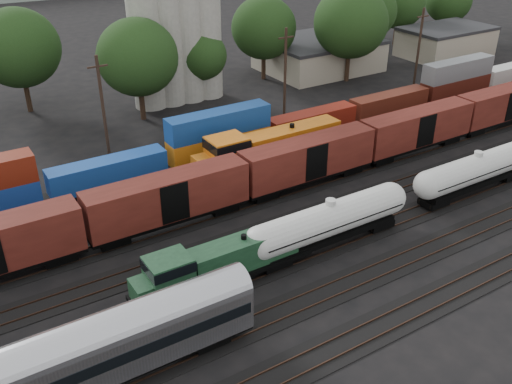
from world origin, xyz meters
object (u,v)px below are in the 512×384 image
green_locomotive (214,265)px  tank_car_a (329,221)px  orange_locomotive (266,149)px  grain_silo (174,21)px  passenger_coach (74,359)px

green_locomotive → tank_car_a: bearing=-0.0°
orange_locomotive → grain_silo: (1.90, 26.00, 8.53)m
passenger_coach → orange_locomotive: (26.41, 20.00, -0.48)m
orange_locomotive → grain_silo: grain_silo is taller
tank_car_a → grain_silo: grain_silo is taller
grain_silo → tank_car_a: bearing=-97.4°
orange_locomotive → passenger_coach: bearing=-142.9°
green_locomotive → grain_silo: grain_silo is taller
passenger_coach → orange_locomotive: bearing=37.1°
green_locomotive → orange_locomotive: bearing=46.1°
grain_silo → green_locomotive: bearing=-111.7°
green_locomotive → passenger_coach: passenger_coach is taller
orange_locomotive → grain_silo: size_ratio=0.66×
tank_car_a → orange_locomotive: 15.38m
passenger_coach → orange_locomotive: 33.13m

